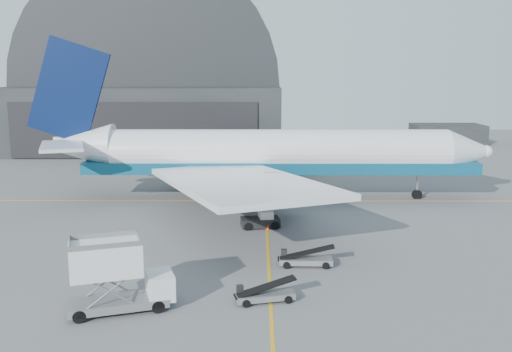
{
  "coord_description": "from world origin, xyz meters",
  "views": [
    {
      "loc": [
        -0.79,
        -44.96,
        15.18
      ],
      "look_at": [
        -1.08,
        11.82,
        4.5
      ],
      "focal_mm": 40.0,
      "sensor_mm": 36.0,
      "label": 1
    }
  ],
  "objects_px": {
    "catering_truck": "(116,276)",
    "pushback_tug": "(261,221)",
    "belt_loader_b": "(305,259)",
    "belt_loader_a": "(264,295)",
    "airliner": "(261,154)"
  },
  "relations": [
    {
      "from": "airliner",
      "to": "catering_truck",
      "type": "distance_m",
      "value": 33.59
    },
    {
      "from": "catering_truck",
      "to": "pushback_tug",
      "type": "xyz_separation_m",
      "value": [
        9.26,
        19.64,
        -1.67
      ]
    },
    {
      "from": "catering_truck",
      "to": "belt_loader_a",
      "type": "relative_size",
      "value": 1.67
    },
    {
      "from": "pushback_tug",
      "to": "belt_loader_a",
      "type": "distance_m",
      "value": 18.12
    },
    {
      "from": "belt_loader_b",
      "to": "pushback_tug",
      "type": "bearing_deg",
      "value": 108.43
    },
    {
      "from": "catering_truck",
      "to": "belt_loader_b",
      "type": "height_order",
      "value": "catering_truck"
    },
    {
      "from": "catering_truck",
      "to": "belt_loader_a",
      "type": "height_order",
      "value": "catering_truck"
    },
    {
      "from": "catering_truck",
      "to": "belt_loader_a",
      "type": "distance_m",
      "value": 9.68
    },
    {
      "from": "belt_loader_a",
      "to": "catering_truck",
      "type": "bearing_deg",
      "value": 175.63
    },
    {
      "from": "pushback_tug",
      "to": "belt_loader_b",
      "type": "bearing_deg",
      "value": -81.92
    },
    {
      "from": "catering_truck",
      "to": "pushback_tug",
      "type": "relative_size",
      "value": 1.79
    },
    {
      "from": "pushback_tug",
      "to": "belt_loader_b",
      "type": "relative_size",
      "value": 0.89
    },
    {
      "from": "airliner",
      "to": "pushback_tug",
      "type": "bearing_deg",
      "value": -90.13
    },
    {
      "from": "catering_truck",
      "to": "pushback_tug",
      "type": "distance_m",
      "value": 21.78
    },
    {
      "from": "catering_truck",
      "to": "pushback_tug",
      "type": "height_order",
      "value": "catering_truck"
    }
  ]
}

